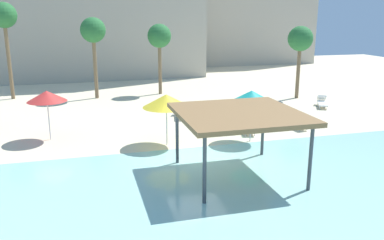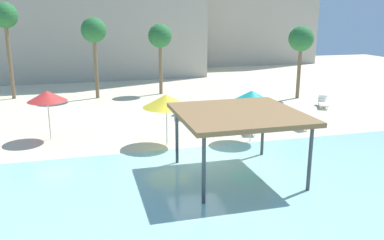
{
  "view_description": "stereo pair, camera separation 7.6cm",
  "coord_description": "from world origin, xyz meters",
  "px_view_note": "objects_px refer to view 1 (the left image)",
  "views": [
    {
      "loc": [
        -4.76,
        -16.5,
        6.38
      ],
      "look_at": [
        0.31,
        2.0,
        1.3
      ],
      "focal_mm": 37.47,
      "sensor_mm": 36.0,
      "label": 1
    },
    {
      "loc": [
        -4.69,
        -16.52,
        6.38
      ],
      "look_at": [
        0.31,
        2.0,
        1.3
      ],
      "focal_mm": 37.47,
      "sensor_mm": 36.0,
      "label": 2
    }
  ],
  "objects_px": {
    "lounge_chair_1": "(322,102)",
    "palm_tree_1": "(300,40)",
    "lounge_chair_2": "(294,121)",
    "lounge_chair_3": "(248,126)",
    "beach_umbrella_red_0": "(47,96)",
    "lounge_chair_0": "(181,112)",
    "shade_pavilion": "(239,116)",
    "palm_tree_0": "(93,32)",
    "palm_tree_2": "(4,18)",
    "beach_umbrella_yellow_1": "(166,101)",
    "palm_tree_3": "(159,37)",
    "beach_umbrella_teal_5": "(252,96)"
  },
  "relations": [
    {
      "from": "beach_umbrella_yellow_1",
      "to": "beach_umbrella_teal_5",
      "type": "bearing_deg",
      "value": -7.72
    },
    {
      "from": "beach_umbrella_yellow_1",
      "to": "palm_tree_0",
      "type": "relative_size",
      "value": 0.42
    },
    {
      "from": "lounge_chair_3",
      "to": "palm_tree_1",
      "type": "relative_size",
      "value": 0.36
    },
    {
      "from": "shade_pavilion",
      "to": "lounge_chair_0",
      "type": "xyz_separation_m",
      "value": [
        0.12,
        10.03,
        -2.21
      ]
    },
    {
      "from": "lounge_chair_2",
      "to": "palm_tree_0",
      "type": "height_order",
      "value": "palm_tree_0"
    },
    {
      "from": "palm_tree_3",
      "to": "beach_umbrella_yellow_1",
      "type": "bearing_deg",
      "value": -99.56
    },
    {
      "from": "palm_tree_1",
      "to": "palm_tree_2",
      "type": "relative_size",
      "value": 0.76
    },
    {
      "from": "shade_pavilion",
      "to": "lounge_chair_3",
      "type": "height_order",
      "value": "shade_pavilion"
    },
    {
      "from": "shade_pavilion",
      "to": "beach_umbrella_teal_5",
      "type": "xyz_separation_m",
      "value": [
        2.35,
        4.15,
        -0.17
      ]
    },
    {
      "from": "lounge_chair_1",
      "to": "beach_umbrella_yellow_1",
      "type": "bearing_deg",
      "value": -38.41
    },
    {
      "from": "shade_pavilion",
      "to": "palm_tree_1",
      "type": "height_order",
      "value": "palm_tree_1"
    },
    {
      "from": "beach_umbrella_yellow_1",
      "to": "beach_umbrella_teal_5",
      "type": "relative_size",
      "value": 0.97
    },
    {
      "from": "lounge_chair_2",
      "to": "palm_tree_1",
      "type": "bearing_deg",
      "value": 142.34
    },
    {
      "from": "beach_umbrella_teal_5",
      "to": "palm_tree_3",
      "type": "bearing_deg",
      "value": 98.37
    },
    {
      "from": "palm_tree_2",
      "to": "lounge_chair_1",
      "type": "bearing_deg",
      "value": -22.08
    },
    {
      "from": "beach_umbrella_yellow_1",
      "to": "palm_tree_2",
      "type": "height_order",
      "value": "palm_tree_2"
    },
    {
      "from": "shade_pavilion",
      "to": "palm_tree_2",
      "type": "distance_m",
      "value": 22.34
    },
    {
      "from": "beach_umbrella_teal_5",
      "to": "palm_tree_3",
      "type": "xyz_separation_m",
      "value": [
        -2.04,
        13.84,
        2.21
      ]
    },
    {
      "from": "beach_umbrella_teal_5",
      "to": "palm_tree_0",
      "type": "xyz_separation_m",
      "value": [
        -7.18,
        13.43,
        2.71
      ]
    },
    {
      "from": "shade_pavilion",
      "to": "palm_tree_2",
      "type": "height_order",
      "value": "palm_tree_2"
    },
    {
      "from": "shade_pavilion",
      "to": "beach_umbrella_red_0",
      "type": "distance_m",
      "value": 10.49
    },
    {
      "from": "palm_tree_1",
      "to": "lounge_chair_3",
      "type": "bearing_deg",
      "value": -133.92
    },
    {
      "from": "lounge_chair_0",
      "to": "lounge_chair_3",
      "type": "height_order",
      "value": "same"
    },
    {
      "from": "lounge_chair_1",
      "to": "lounge_chair_3",
      "type": "xyz_separation_m",
      "value": [
        -7.57,
        -4.41,
        0.0
      ]
    },
    {
      "from": "beach_umbrella_yellow_1",
      "to": "palm_tree_3",
      "type": "xyz_separation_m",
      "value": [
        2.23,
        13.26,
        2.33
      ]
    },
    {
      "from": "lounge_chair_0",
      "to": "palm_tree_0",
      "type": "distance_m",
      "value": 10.2
    },
    {
      "from": "lounge_chair_3",
      "to": "palm_tree_2",
      "type": "relative_size",
      "value": 0.27
    },
    {
      "from": "lounge_chair_0",
      "to": "lounge_chair_2",
      "type": "xyz_separation_m",
      "value": [
        5.75,
        -4.04,
        0.0
      ]
    },
    {
      "from": "lounge_chair_2",
      "to": "palm_tree_2",
      "type": "xyz_separation_m",
      "value": [
        -17.02,
        13.04,
        5.77
      ]
    },
    {
      "from": "shade_pavilion",
      "to": "palm_tree_0",
      "type": "distance_m",
      "value": 18.41
    },
    {
      "from": "beach_umbrella_yellow_1",
      "to": "palm_tree_3",
      "type": "relative_size",
      "value": 0.46
    },
    {
      "from": "palm_tree_1",
      "to": "palm_tree_3",
      "type": "xyz_separation_m",
      "value": [
        -10.0,
        4.52,
        0.11
      ]
    },
    {
      "from": "shade_pavilion",
      "to": "palm_tree_0",
      "type": "xyz_separation_m",
      "value": [
        -4.83,
        17.58,
        2.54
      ]
    },
    {
      "from": "beach_umbrella_yellow_1",
      "to": "palm_tree_2",
      "type": "relative_size",
      "value": 0.36
    },
    {
      "from": "shade_pavilion",
      "to": "lounge_chair_2",
      "type": "height_order",
      "value": "shade_pavilion"
    },
    {
      "from": "beach_umbrella_red_0",
      "to": "beach_umbrella_teal_5",
      "type": "relative_size",
      "value": 0.98
    },
    {
      "from": "beach_umbrella_yellow_1",
      "to": "lounge_chair_3",
      "type": "relative_size",
      "value": 1.3
    },
    {
      "from": "beach_umbrella_teal_5",
      "to": "lounge_chair_2",
      "type": "xyz_separation_m",
      "value": [
        3.53,
        1.84,
        -2.04
      ]
    },
    {
      "from": "beach_umbrella_red_0",
      "to": "palm_tree_2",
      "type": "xyz_separation_m",
      "value": [
        -3.5,
        11.86,
        3.77
      ]
    },
    {
      "from": "beach_umbrella_yellow_1",
      "to": "lounge_chair_2",
      "type": "height_order",
      "value": "beach_umbrella_yellow_1"
    },
    {
      "from": "beach_umbrella_red_0",
      "to": "lounge_chair_0",
      "type": "distance_m",
      "value": 8.51
    },
    {
      "from": "lounge_chair_2",
      "to": "palm_tree_1",
      "type": "distance_m",
      "value": 9.63
    },
    {
      "from": "lounge_chair_1",
      "to": "palm_tree_1",
      "type": "xyz_separation_m",
      "value": [
        -0.21,
        3.23,
        4.14
      ]
    },
    {
      "from": "lounge_chair_3",
      "to": "shade_pavilion",
      "type": "bearing_deg",
      "value": -11.38
    },
    {
      "from": "lounge_chair_2",
      "to": "palm_tree_2",
      "type": "relative_size",
      "value": 0.27
    },
    {
      "from": "lounge_chair_0",
      "to": "lounge_chair_1",
      "type": "xyz_separation_m",
      "value": [
        10.4,
        0.21,
        0.0
      ]
    },
    {
      "from": "lounge_chair_0",
      "to": "shade_pavilion",
      "type": "bearing_deg",
      "value": 10.62
    },
    {
      "from": "beach_umbrella_yellow_1",
      "to": "lounge_chair_3",
      "type": "distance_m",
      "value": 5.35
    },
    {
      "from": "palm_tree_1",
      "to": "shade_pavilion",
      "type": "bearing_deg",
      "value": -127.43
    },
    {
      "from": "lounge_chair_0",
      "to": "palm_tree_1",
      "type": "xyz_separation_m",
      "value": [
        10.19,
        3.45,
        4.14
      ]
    }
  ]
}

